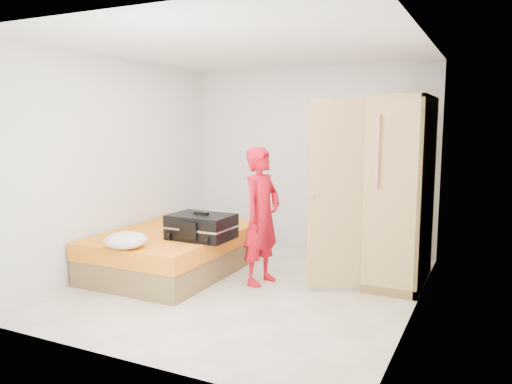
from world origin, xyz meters
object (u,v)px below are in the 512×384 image
at_px(wardrobe, 396,196).
at_px(round_cushion, 126,240).
at_px(bed, 174,251).
at_px(person, 262,216).
at_px(suitcase, 201,227).

relative_size(wardrobe, round_cushion, 4.69).
bearing_deg(bed, person, 3.03).
bearing_deg(suitcase, round_cushion, -122.66).
relative_size(bed, person, 1.31).
bearing_deg(wardrobe, person, -153.09).
xyz_separation_m(bed, person, (1.16, 0.06, 0.52)).
distance_m(wardrobe, round_cushion, 3.00).
xyz_separation_m(person, round_cushion, (-1.13, -0.96, -0.19)).
bearing_deg(bed, wardrobe, 16.57).
xyz_separation_m(suitcase, round_cushion, (-0.48, -0.72, -0.05)).
xyz_separation_m(bed, round_cushion, (0.03, -0.90, 0.33)).
height_order(person, round_cushion, person).
bearing_deg(bed, suitcase, -19.38).
bearing_deg(suitcase, bed, 161.55).
bearing_deg(person, bed, 103.04).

